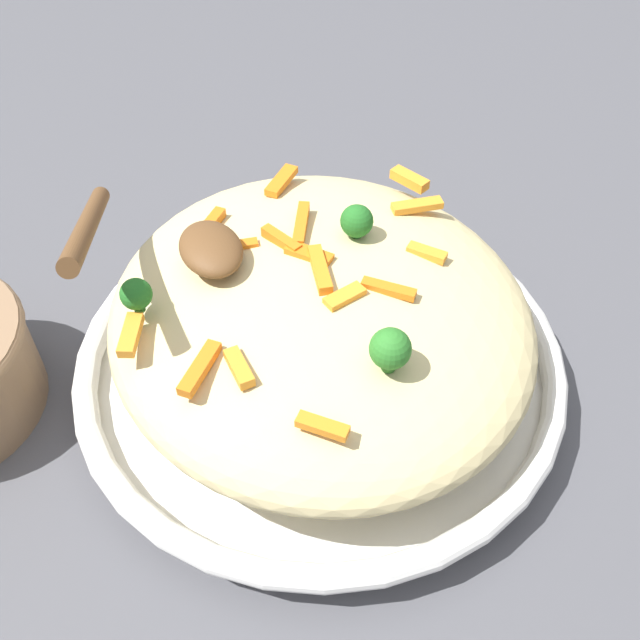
# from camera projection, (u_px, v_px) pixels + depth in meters

# --- Properties ---
(ground_plane) EXTENTS (2.40, 2.40, 0.00)m
(ground_plane) POSITION_uv_depth(u_px,v_px,m) (320.00, 380.00, 0.54)
(ground_plane) COLOR #4C4C51
(serving_bowl) EXTENTS (0.35, 0.35, 0.04)m
(serving_bowl) POSITION_uv_depth(u_px,v_px,m) (320.00, 362.00, 0.52)
(serving_bowl) COLOR white
(serving_bowl) RESTS_ON ground_plane
(pasta_mound) EXTENTS (0.31, 0.28, 0.08)m
(pasta_mound) POSITION_uv_depth(u_px,v_px,m) (320.00, 314.00, 0.48)
(pasta_mound) COLOR #DBC689
(pasta_mound) RESTS_ON serving_bowl
(carrot_piece_0) EXTENTS (0.03, 0.02, 0.01)m
(carrot_piece_0) POSITION_uv_depth(u_px,v_px,m) (281.00, 240.00, 0.48)
(carrot_piece_0) COLOR orange
(carrot_piece_0) RESTS_ON pasta_mound
(carrot_piece_1) EXTENTS (0.02, 0.04, 0.01)m
(carrot_piece_1) POSITION_uv_depth(u_px,v_px,m) (417.00, 206.00, 0.51)
(carrot_piece_1) COLOR orange
(carrot_piece_1) RESTS_ON pasta_mound
(carrot_piece_2) EXTENTS (0.02, 0.03, 0.01)m
(carrot_piece_2) POSITION_uv_depth(u_px,v_px,m) (345.00, 298.00, 0.44)
(carrot_piece_2) COLOR orange
(carrot_piece_2) RESTS_ON pasta_mound
(carrot_piece_3) EXTENTS (0.03, 0.01, 0.01)m
(carrot_piece_3) POSITION_uv_depth(u_px,v_px,m) (239.00, 368.00, 0.41)
(carrot_piece_3) COLOR orange
(carrot_piece_3) RESTS_ON pasta_mound
(carrot_piece_4) EXTENTS (0.04, 0.03, 0.01)m
(carrot_piece_4) POSITION_uv_depth(u_px,v_px,m) (301.00, 225.00, 0.49)
(carrot_piece_4) COLOR orange
(carrot_piece_4) RESTS_ON pasta_mound
(carrot_piece_5) EXTENTS (0.03, 0.03, 0.01)m
(carrot_piece_5) POSITION_uv_depth(u_px,v_px,m) (200.00, 368.00, 0.41)
(carrot_piece_5) COLOR orange
(carrot_piece_5) RESTS_ON pasta_mound
(carrot_piece_6) EXTENTS (0.03, 0.03, 0.01)m
(carrot_piece_6) POSITION_uv_depth(u_px,v_px,m) (314.00, 253.00, 0.47)
(carrot_piece_6) COLOR orange
(carrot_piece_6) RESTS_ON pasta_mound
(carrot_piece_7) EXTENTS (0.03, 0.02, 0.01)m
(carrot_piece_7) POSITION_uv_depth(u_px,v_px,m) (132.00, 339.00, 0.42)
(carrot_piece_7) COLOR orange
(carrot_piece_7) RESTS_ON pasta_mound
(carrot_piece_8) EXTENTS (0.03, 0.03, 0.01)m
(carrot_piece_8) POSITION_uv_depth(u_px,v_px,m) (322.00, 426.00, 0.38)
(carrot_piece_8) COLOR orange
(carrot_piece_8) RESTS_ON pasta_mound
(carrot_piece_9) EXTENTS (0.03, 0.02, 0.01)m
(carrot_piece_9) POSITION_uv_depth(u_px,v_px,m) (410.00, 179.00, 0.53)
(carrot_piece_9) COLOR orange
(carrot_piece_9) RESTS_ON pasta_mound
(carrot_piece_10) EXTENTS (0.03, 0.02, 0.01)m
(carrot_piece_10) POSITION_uv_depth(u_px,v_px,m) (427.00, 253.00, 0.47)
(carrot_piece_10) COLOR orange
(carrot_piece_10) RESTS_ON pasta_mound
(carrot_piece_11) EXTENTS (0.03, 0.03, 0.01)m
(carrot_piece_11) POSITION_uv_depth(u_px,v_px,m) (281.00, 181.00, 0.53)
(carrot_piece_11) COLOR orange
(carrot_piece_11) RESTS_ON pasta_mound
(carrot_piece_12) EXTENTS (0.04, 0.04, 0.01)m
(carrot_piece_12) POSITION_uv_depth(u_px,v_px,m) (207.00, 229.00, 0.49)
(carrot_piece_12) COLOR orange
(carrot_piece_12) RESTS_ON pasta_mound
(carrot_piece_13) EXTENTS (0.03, 0.03, 0.01)m
(carrot_piece_13) POSITION_uv_depth(u_px,v_px,m) (388.00, 289.00, 0.45)
(carrot_piece_13) COLOR orange
(carrot_piece_13) RESTS_ON pasta_mound
(carrot_piece_14) EXTENTS (0.01, 0.03, 0.01)m
(carrot_piece_14) POSITION_uv_depth(u_px,v_px,m) (233.00, 247.00, 0.48)
(carrot_piece_14) COLOR orange
(carrot_piece_14) RESTS_ON pasta_mound
(carrot_piece_15) EXTENTS (0.04, 0.02, 0.01)m
(carrot_piece_15) POSITION_uv_depth(u_px,v_px,m) (316.00, 273.00, 0.45)
(carrot_piece_15) COLOR orange
(carrot_piece_15) RESTS_ON pasta_mound
(broccoli_floret_0) EXTENTS (0.02, 0.02, 0.03)m
(broccoli_floret_0) POSITION_uv_depth(u_px,v_px,m) (357.00, 222.00, 0.48)
(broccoli_floret_0) COLOR #205B1C
(broccoli_floret_0) RESTS_ON pasta_mound
(broccoli_floret_1) EXTENTS (0.02, 0.02, 0.03)m
(broccoli_floret_1) POSITION_uv_depth(u_px,v_px,m) (390.00, 349.00, 0.40)
(broccoli_floret_1) COLOR #296820
(broccoli_floret_1) RESTS_ON pasta_mound
(broccoli_floret_2) EXTENTS (0.02, 0.02, 0.02)m
(broccoli_floret_2) POSITION_uv_depth(u_px,v_px,m) (136.00, 295.00, 0.43)
(broccoli_floret_2) COLOR #205B1C
(broccoli_floret_2) RESTS_ON pasta_mound
(serving_spoon) EXTENTS (0.15, 0.11, 0.07)m
(serving_spoon) POSITION_uv_depth(u_px,v_px,m) (169.00, 241.00, 0.45)
(serving_spoon) COLOR brown
(serving_spoon) RESTS_ON pasta_mound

